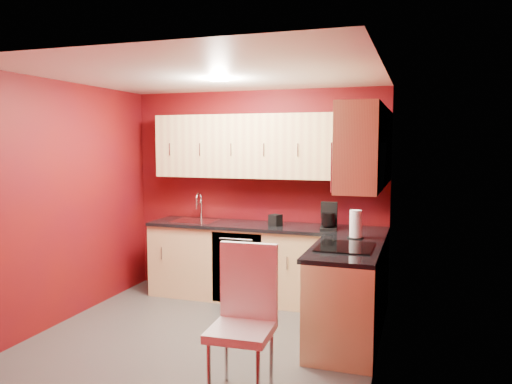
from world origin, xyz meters
The scene contains 21 objects.
floor centered at (0.00, 0.00, 0.00)m, with size 3.20×3.20×0.00m, color #43413F.
ceiling centered at (0.00, 0.00, 2.50)m, with size 3.20×3.20×0.00m, color white.
wall_back centered at (0.00, 1.50, 1.25)m, with size 3.20×3.20×0.00m, color #670D09.
wall_front centered at (0.00, -1.50, 1.25)m, with size 3.20×3.20×0.00m, color #670D09.
wall_left centered at (-1.60, 0.00, 1.25)m, with size 3.00×3.00×0.00m, color #670D09.
wall_right centered at (1.60, 0.00, 1.25)m, with size 3.00×3.00×0.00m, color #670D09.
base_cabinets_back centered at (0.20, 1.20, 0.43)m, with size 2.80×0.60×0.87m, color #EFC388.
base_cabinets_right centered at (1.30, 0.25, 0.43)m, with size 0.60×1.30×0.87m, color #EFC388.
countertop_back centered at (0.20, 1.19, 0.89)m, with size 2.80×0.63×0.04m, color black.
countertop_right centered at (1.29, 0.23, 0.89)m, with size 0.63×1.27×0.04m, color black.
upper_cabinets_back centered at (0.20, 1.32, 1.83)m, with size 2.80×0.35×0.75m, color #ECCE86.
upper_cabinets_right centered at (1.42, 0.44, 1.89)m, with size 0.35×1.55×0.75m.
microwave centered at (1.39, 0.20, 1.66)m, with size 0.42×0.76×0.42m.
cooktop centered at (1.28, 0.20, 0.92)m, with size 0.50×0.55×0.01m, color black.
sink centered at (-0.70, 1.20, 0.94)m, with size 0.52×0.42×0.35m.
dishwasher_front centered at (-0.05, 0.91, 0.43)m, with size 0.60×0.02×0.82m, color black.
downlight centered at (0.00, 0.30, 2.48)m, with size 0.20×0.20×0.01m, color white.
coffee_maker centered at (0.97, 1.09, 1.06)m, with size 0.18×0.24×0.30m, color black, non-canonical shape.
napkin_holder centered at (0.34, 1.16, 0.98)m, with size 0.12×0.12×0.13m, color black, non-canonical shape.
paper_towel centered at (1.31, 0.69, 1.05)m, with size 0.16×0.16×0.28m, color white, non-canonical shape.
dining_chair centered at (0.70, -1.00, 0.55)m, with size 0.45×0.47×1.11m, color white, non-canonical shape.
Camera 1 is at (1.91, -4.32, 1.87)m, focal length 35.00 mm.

